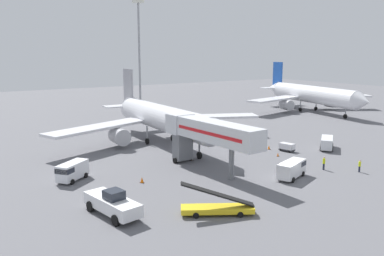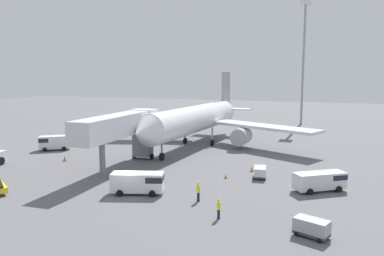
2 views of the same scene
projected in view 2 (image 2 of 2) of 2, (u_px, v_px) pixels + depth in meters
The scene contains 14 objects.
ground_plane at pixel (128, 194), 37.93m from camera, with size 300.00×300.00×0.00m, color slate.
airplane_at_gate at pixel (198, 119), 64.17m from camera, with size 42.02×38.83×12.87m.
jet_bridge at pixel (123, 127), 48.26m from camera, with size 4.25×17.60×7.22m.
service_van_outer_right at pixel (139, 182), 37.81m from camera, with size 5.62×3.55×2.20m.
service_van_mid_left at pixel (54, 142), 60.34m from camera, with size 4.89×4.33×2.35m.
service_van_far_left at pixel (321, 180), 38.82m from camera, with size 5.46×4.76×1.98m.
baggage_cart_mid_right at pixel (260, 172), 43.78m from camera, with size 1.78×2.60×1.33m.
baggage_cart_outer_left at pixel (312, 227), 27.70m from camera, with size 2.80×2.07×1.38m.
ground_crew_worker_foreground at pixel (198, 192), 35.52m from camera, with size 0.42×0.42×1.87m.
ground_crew_worker_midground at pixel (219, 208), 31.19m from camera, with size 0.46×0.46×1.71m.
safety_cone_alpha at pixel (252, 169), 46.81m from camera, with size 0.47×0.47×0.72m.
safety_cone_bravo at pixel (65, 159), 52.62m from camera, with size 0.50×0.50×0.76m.
safety_cone_charlie at pixel (226, 176), 43.74m from camera, with size 0.37×0.37×0.57m.
apron_light_mast at pixel (304, 42), 90.23m from camera, with size 2.40×2.40×30.02m.
Camera 2 is at (19.83, -31.51, 11.93)m, focal length 34.67 mm.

